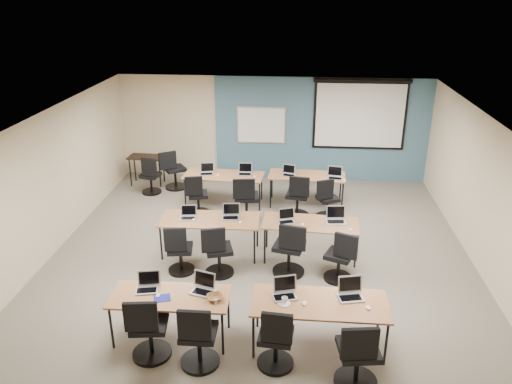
# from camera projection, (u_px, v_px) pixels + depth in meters

# --- Properties ---
(floor) EXTENTS (8.00, 9.00, 0.02)m
(floor) POSITION_uv_depth(u_px,v_px,m) (259.00, 262.00, 9.40)
(floor) COLOR #6B6354
(floor) RESTS_ON ground
(ceiling) EXTENTS (8.00, 9.00, 0.02)m
(ceiling) POSITION_uv_depth(u_px,v_px,m) (260.00, 122.00, 8.36)
(ceiling) COLOR white
(ceiling) RESTS_ON ground
(wall_back) EXTENTS (8.00, 0.04, 2.70)m
(wall_back) POSITION_uv_depth(u_px,v_px,m) (273.00, 129.00, 13.02)
(wall_back) COLOR beige
(wall_back) RESTS_ON ground
(wall_front) EXTENTS (8.00, 0.04, 2.70)m
(wall_front) POSITION_uv_depth(u_px,v_px,m) (222.00, 381.00, 4.74)
(wall_front) COLOR beige
(wall_front) RESTS_ON ground
(wall_left) EXTENTS (0.04, 9.00, 2.70)m
(wall_left) POSITION_uv_depth(u_px,v_px,m) (43.00, 189.00, 9.19)
(wall_left) COLOR beige
(wall_left) RESTS_ON ground
(wall_right) EXTENTS (0.04, 9.00, 2.70)m
(wall_right) POSITION_uv_depth(u_px,v_px,m) (491.00, 204.00, 8.57)
(wall_right) COLOR beige
(wall_right) RESTS_ON ground
(blue_accent_panel) EXTENTS (5.50, 0.04, 2.70)m
(blue_accent_panel) POSITION_uv_depth(u_px,v_px,m) (321.00, 130.00, 12.89)
(blue_accent_panel) COLOR #3D5977
(blue_accent_panel) RESTS_ON wall_back
(whiteboard) EXTENTS (1.28, 0.03, 0.98)m
(whiteboard) POSITION_uv_depth(u_px,v_px,m) (261.00, 125.00, 12.93)
(whiteboard) COLOR silver
(whiteboard) RESTS_ON wall_back
(projector_screen) EXTENTS (2.40, 0.10, 1.82)m
(projector_screen) POSITION_uv_depth(u_px,v_px,m) (360.00, 111.00, 12.55)
(projector_screen) COLOR black
(projector_screen) RESTS_ON wall_back
(training_table_front_left) EXTENTS (1.71, 0.71, 0.73)m
(training_table_front_left) POSITION_uv_depth(u_px,v_px,m) (170.00, 299.00, 7.13)
(training_table_front_left) COLOR brown
(training_table_front_left) RESTS_ON floor
(training_table_front_right) EXTENTS (1.92, 0.80, 0.73)m
(training_table_front_right) POSITION_uv_depth(u_px,v_px,m) (319.00, 305.00, 6.98)
(training_table_front_right) COLOR brown
(training_table_front_right) RESTS_ON floor
(training_table_mid_left) EXTENTS (1.88, 0.78, 0.73)m
(training_table_mid_left) POSITION_uv_depth(u_px,v_px,m) (210.00, 221.00, 9.45)
(training_table_mid_left) COLOR #915D2F
(training_table_mid_left) RESTS_ON floor
(training_table_mid_right) EXTENTS (1.79, 0.74, 0.73)m
(training_table_mid_right) POSITION_uv_depth(u_px,v_px,m) (310.00, 225.00, 9.31)
(training_table_mid_right) COLOR #A26A46
(training_table_mid_right) RESTS_ON floor
(training_table_back_left) EXTENTS (1.85, 0.77, 0.73)m
(training_table_back_left) POSITION_uv_depth(u_px,v_px,m) (224.00, 177.00, 11.63)
(training_table_back_left) COLOR #9A663D
(training_table_back_left) RESTS_ON floor
(training_table_back_right) EXTENTS (1.77, 0.74, 0.73)m
(training_table_back_right) POSITION_uv_depth(u_px,v_px,m) (307.00, 177.00, 11.62)
(training_table_back_right) COLOR #AA7C46
(training_table_back_right) RESTS_ON floor
(laptop_0) EXTENTS (0.32, 0.28, 0.25)m
(laptop_0) POSITION_uv_depth(u_px,v_px,m) (148.00, 285.00, 7.25)
(laptop_0) COLOR #B6B6B6
(laptop_0) RESTS_ON training_table_front_left
(mouse_0) EXTENTS (0.07, 0.10, 0.03)m
(mouse_0) POSITION_uv_depth(u_px,v_px,m) (158.00, 296.00, 7.10)
(mouse_0) COLOR white
(mouse_0) RESTS_ON training_table_front_left
(task_chair_0) EXTENTS (0.55, 0.55, 1.03)m
(task_chair_0) POSITION_uv_depth(u_px,v_px,m) (148.00, 332.00, 6.83)
(task_chair_0) COLOR black
(task_chair_0) RESTS_ON floor
(laptop_1) EXTENTS (0.34, 0.29, 0.26)m
(laptop_1) POSITION_uv_depth(u_px,v_px,m) (204.00, 287.00, 7.21)
(laptop_1) COLOR silver
(laptop_1) RESTS_ON training_table_front_left
(mouse_1) EXTENTS (0.09, 0.11, 0.04)m
(mouse_1) POSITION_uv_depth(u_px,v_px,m) (216.00, 301.00, 6.96)
(mouse_1) COLOR white
(mouse_1) RESTS_ON training_table_front_left
(task_chair_1) EXTENTS (0.54, 0.54, 1.02)m
(task_chair_1) POSITION_uv_depth(u_px,v_px,m) (198.00, 341.00, 6.68)
(task_chair_1) COLOR black
(task_chair_1) RESTS_ON floor
(laptop_2) EXTENTS (0.34, 0.29, 0.26)m
(laptop_2) POSITION_uv_depth(u_px,v_px,m) (285.00, 291.00, 7.10)
(laptop_2) COLOR #A8A7B4
(laptop_2) RESTS_ON training_table_front_right
(mouse_2) EXTENTS (0.09, 0.12, 0.04)m
(mouse_2) POSITION_uv_depth(u_px,v_px,m) (304.00, 303.00, 6.92)
(mouse_2) COLOR white
(mouse_2) RESTS_ON training_table_front_right
(task_chair_2) EXTENTS (0.51, 0.51, 0.99)m
(task_chair_2) POSITION_uv_depth(u_px,v_px,m) (276.00, 343.00, 6.66)
(task_chair_2) COLOR black
(task_chair_2) RESTS_ON floor
(laptop_3) EXTENTS (0.35, 0.30, 0.27)m
(laptop_3) POSITION_uv_depth(u_px,v_px,m) (350.00, 292.00, 7.08)
(laptop_3) COLOR silver
(laptop_3) RESTS_ON training_table_front_right
(mouse_3) EXTENTS (0.08, 0.11, 0.04)m
(mouse_3) POSITION_uv_depth(u_px,v_px,m) (368.00, 308.00, 6.82)
(mouse_3) COLOR white
(mouse_3) RESTS_ON training_table_front_right
(task_chair_3) EXTENTS (0.57, 0.57, 1.04)m
(task_chair_3) POSITION_uv_depth(u_px,v_px,m) (358.00, 359.00, 6.33)
(task_chair_3) COLOR black
(task_chair_3) RESTS_ON floor
(laptop_4) EXTENTS (0.30, 0.25, 0.23)m
(laptop_4) POSITION_uv_depth(u_px,v_px,m) (188.00, 215.00, 9.46)
(laptop_4) COLOR #BABAC2
(laptop_4) RESTS_ON training_table_mid_left
(mouse_4) EXTENTS (0.09, 0.11, 0.03)m
(mouse_4) POSITION_uv_depth(u_px,v_px,m) (194.00, 220.00, 9.36)
(mouse_4) COLOR white
(mouse_4) RESTS_ON training_table_mid_left
(task_chair_4) EXTENTS (0.48, 0.48, 0.97)m
(task_chair_4) POSITION_uv_depth(u_px,v_px,m) (179.00, 253.00, 8.90)
(task_chair_4) COLOR black
(task_chair_4) RESTS_ON floor
(laptop_5) EXTENTS (0.33, 0.28, 0.25)m
(laptop_5) POSITION_uv_depth(u_px,v_px,m) (231.00, 214.00, 9.48)
(laptop_5) COLOR #9E9FA8
(laptop_5) RESTS_ON training_table_mid_left
(mouse_5) EXTENTS (0.07, 0.11, 0.04)m
(mouse_5) POSITION_uv_depth(u_px,v_px,m) (240.00, 222.00, 9.27)
(mouse_5) COLOR white
(mouse_5) RESTS_ON training_table_mid_left
(task_chair_5) EXTENTS (0.53, 0.52, 1.00)m
(task_chair_5) POSITION_uv_depth(u_px,v_px,m) (218.00, 255.00, 8.82)
(task_chair_5) COLOR black
(task_chair_5) RESTS_ON floor
(laptop_6) EXTENTS (0.31, 0.26, 0.23)m
(laptop_6) POSITION_uv_depth(u_px,v_px,m) (286.00, 219.00, 9.31)
(laptop_6) COLOR #A2A2A8
(laptop_6) RESTS_ON training_table_mid_right
(mouse_6) EXTENTS (0.08, 0.11, 0.03)m
(mouse_6) POSITION_uv_depth(u_px,v_px,m) (303.00, 224.00, 9.20)
(mouse_6) COLOR white
(mouse_6) RESTS_ON training_table_mid_right
(task_chair_6) EXTENTS (0.58, 0.58, 1.05)m
(task_chair_6) POSITION_uv_depth(u_px,v_px,m) (290.00, 253.00, 8.83)
(task_chair_6) COLOR black
(task_chair_6) RESTS_ON floor
(laptop_7) EXTENTS (0.36, 0.31, 0.27)m
(laptop_7) POSITION_uv_depth(u_px,v_px,m) (336.00, 218.00, 9.32)
(laptop_7) COLOR silver
(laptop_7) RESTS_ON training_table_mid_right
(mouse_7) EXTENTS (0.07, 0.10, 0.03)m
(mouse_7) POSITION_uv_depth(u_px,v_px,m) (351.00, 229.00, 9.01)
(mouse_7) COLOR white
(mouse_7) RESTS_ON training_table_mid_right
(task_chair_7) EXTENTS (0.53, 0.50, 0.98)m
(task_chair_7) POSITION_uv_depth(u_px,v_px,m) (340.00, 260.00, 8.65)
(task_chair_7) COLOR black
(task_chair_7) RESTS_ON floor
(laptop_8) EXTENTS (0.32, 0.27, 0.25)m
(laptop_8) POSITION_uv_depth(u_px,v_px,m) (207.00, 171.00, 11.66)
(laptop_8) COLOR #B4B4B5
(laptop_8) RESTS_ON training_table_back_left
(mouse_8) EXTENTS (0.07, 0.10, 0.03)m
(mouse_8) POSITION_uv_depth(u_px,v_px,m) (218.00, 175.00, 11.57)
(mouse_8) COLOR white
(mouse_8) RESTS_ON training_table_back_left
(task_chair_8) EXTENTS (0.48, 0.48, 0.96)m
(task_chair_8) POSITION_uv_depth(u_px,v_px,m) (197.00, 198.00, 11.19)
(task_chair_8) COLOR black
(task_chair_8) RESTS_ON floor
(laptop_9) EXTENTS (0.32, 0.27, 0.25)m
(laptop_9) POSITION_uv_depth(u_px,v_px,m) (245.00, 171.00, 11.64)
(laptop_9) COLOR #ACACB1
(laptop_9) RESTS_ON training_table_back_left
(mouse_9) EXTENTS (0.07, 0.10, 0.03)m
(mouse_9) POSITION_uv_depth(u_px,v_px,m) (255.00, 176.00, 11.48)
(mouse_9) COLOR white
(mouse_9) RESTS_ON training_table_back_left
(task_chair_9) EXTENTS (0.58, 0.58, 1.05)m
(task_chair_9) POSITION_uv_depth(u_px,v_px,m) (246.00, 203.00, 10.86)
(task_chair_9) COLOR black
(task_chair_9) RESTS_ON floor
(laptop_10) EXTENTS (0.30, 0.26, 0.23)m
(laptop_10) POSITION_uv_depth(u_px,v_px,m) (289.00, 173.00, 11.58)
(laptop_10) COLOR #BABAC0
(laptop_10) RESTS_ON training_table_back_right
(mouse_10) EXTENTS (0.07, 0.10, 0.03)m
(mouse_10) POSITION_uv_depth(u_px,v_px,m) (298.00, 179.00, 11.36)
(mouse_10) COLOR white
(mouse_10) RESTS_ON training_table_back_right
(task_chair_10) EXTENTS (0.54, 0.54, 1.02)m
(task_chair_10) POSITION_uv_depth(u_px,v_px,m) (298.00, 199.00, 11.06)
(task_chair_10) COLOR black
(task_chair_10) RESTS_ON floor
(laptop_11) EXTENTS (0.34, 0.29, 0.26)m
(laptop_11) POSITION_uv_depth(u_px,v_px,m) (335.00, 175.00, 11.40)
(laptop_11) COLOR silver
(laptop_11) RESTS_ON training_table_back_right
(mouse_11) EXTENTS (0.07, 0.10, 0.03)m
(mouse_11) POSITION_uv_depth(u_px,v_px,m) (344.00, 180.00, 11.25)
(mouse_11) COLOR white
(mouse_11) RESTS_ON training_table_back_right
(task_chair_11) EXTENTS (0.51, 0.48, 0.96)m
(task_chair_11) POSITION_uv_depth(u_px,v_px,m) (327.00, 202.00, 11.00)
(task_chair_11) COLOR black
(task_chair_11) RESTS_ON floor
(blue_mousepad) EXTENTS (0.28, 0.26, 0.01)m
(blue_mousepad) POSITION_uv_depth(u_px,v_px,m) (162.00, 298.00, 7.05)
(blue_mousepad) COLOR navy
(blue_mousepad) RESTS_ON training_table_front_left
(snack_bowl) EXTENTS (0.31, 0.31, 0.06)m
(snack_bowl) POSITION_uv_depth(u_px,v_px,m) (215.00, 297.00, 7.02)
(snack_bowl) COLOR brown
(snack_bowl) RESTS_ON training_table_front_left
(snack_plate) EXTENTS (0.20, 0.20, 0.01)m
(snack_plate) POSITION_uv_depth(u_px,v_px,m) (284.00, 303.00, 6.93)
(snack_plate) COLOR white
(snack_plate) RESTS_ON training_table_front_right
(coffee_cup) EXTENTS (0.10, 0.10, 0.07)m
(coffee_cup) POSITION_uv_depth(u_px,v_px,m) (285.00, 300.00, 6.93)
(coffee_cup) COLOR silver
(coffee_cup) RESTS_ON snack_plate
(utility_table) EXTENTS (0.89, 0.50, 0.75)m
(utility_table) POSITION_uv_depth(u_px,v_px,m) (146.00, 160.00, 12.83)
(utility_table) COLOR black
(utility_table) RESTS_ON floor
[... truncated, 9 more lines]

